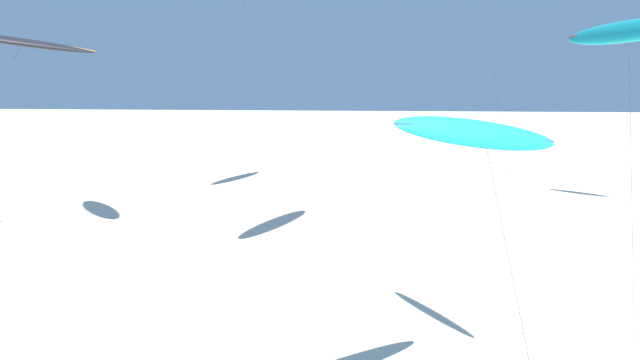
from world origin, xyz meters
TOP-DOWN VIEW (x-y plane):
  - flying_kite_1 at (-16.99, 38.76)m, footprint 6.64×11.85m
  - flying_kite_3 at (5.76, 23.60)m, footprint 6.14×10.18m
  - flying_kite_6 at (11.83, 29.08)m, footprint 3.75×5.13m

SIDE VIEW (x-z plane):
  - flying_kite_3 at x=5.76m, z-range 3.36..12.10m
  - flying_kite_6 at x=11.83m, z-range 5.16..16.92m
  - flying_kite_1 at x=-16.99m, z-range 5.15..17.08m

